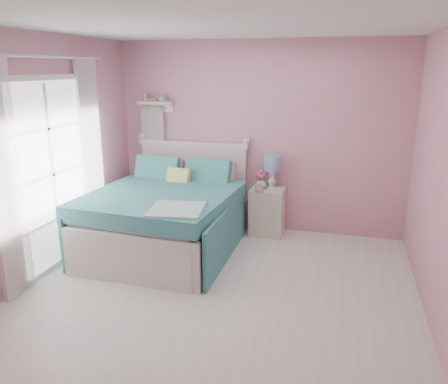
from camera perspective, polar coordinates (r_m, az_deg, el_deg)
The scene contains 13 objects.
floor at distance 4.42m, azimuth -1.76°, elevation -14.35°, with size 4.50×4.50×0.00m, color silver.
room_shell at distance 3.87m, azimuth -1.96°, elevation 6.32°, with size 4.50×4.50×4.50m.
bed at distance 5.58m, azimuth -7.37°, elevation -3.25°, with size 1.75×2.14×1.22m.
nightstand at distance 6.04m, azimuth 5.66°, elevation -2.53°, with size 0.45×0.44×0.65m.
table_lamp at distance 5.91m, azimuth 6.32°, elevation 3.45°, with size 0.23×0.23×0.45m.
vase at distance 5.94m, azimuth 4.84°, elevation 1.20°, with size 0.15×0.15×0.16m, color silver.
teacup at distance 5.79m, azimuth 4.60°, elevation 0.45°, with size 0.11×0.11×0.09m, color pink.
roses at distance 5.91m, azimuth 4.84°, elevation 2.29°, with size 0.14×0.11×0.12m.
wall_shelf at distance 6.42m, azimuth -8.94°, elevation 11.32°, with size 0.50×0.15×0.25m.
hanging_dress at distance 6.47m, azimuth -9.32°, elevation 8.36°, with size 0.34×0.03×0.72m, color white.
french_door at distance 5.24m, azimuth -21.53°, elevation 2.06°, with size 0.04×1.32×2.16m.
curtain_near at distance 4.63m, azimuth -26.61°, elevation 1.11°, with size 0.04×0.40×2.32m, color white.
curtain_far at distance 5.78m, azimuth -16.87°, elevation 4.79°, with size 0.04×0.40×2.32m, color white.
Camera 1 is at (1.16, -3.64, 2.23)m, focal length 35.00 mm.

